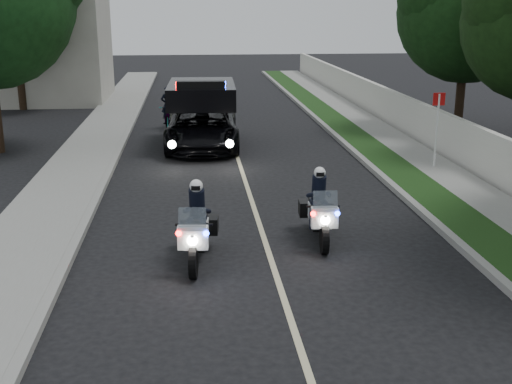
% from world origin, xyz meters
% --- Properties ---
extents(ground, '(120.00, 120.00, 0.00)m').
position_xyz_m(ground, '(0.00, 0.00, 0.00)').
color(ground, black).
rests_on(ground, ground).
extents(curb_right, '(0.20, 60.00, 0.15)m').
position_xyz_m(curb_right, '(4.10, 10.00, 0.07)').
color(curb_right, gray).
rests_on(curb_right, ground).
extents(grass_verge, '(1.20, 60.00, 0.16)m').
position_xyz_m(grass_verge, '(4.80, 10.00, 0.08)').
color(grass_verge, '#193814').
rests_on(grass_verge, ground).
extents(sidewalk_right, '(1.40, 60.00, 0.16)m').
position_xyz_m(sidewalk_right, '(6.10, 10.00, 0.08)').
color(sidewalk_right, gray).
rests_on(sidewalk_right, ground).
extents(property_wall, '(0.22, 60.00, 1.50)m').
position_xyz_m(property_wall, '(7.10, 10.00, 0.75)').
color(property_wall, beige).
rests_on(property_wall, ground).
extents(curb_left, '(0.20, 60.00, 0.15)m').
position_xyz_m(curb_left, '(-4.10, 10.00, 0.07)').
color(curb_left, gray).
rests_on(curb_left, ground).
extents(sidewalk_left, '(2.00, 60.00, 0.16)m').
position_xyz_m(sidewalk_left, '(-5.20, 10.00, 0.08)').
color(sidewalk_left, gray).
rests_on(sidewalk_left, ground).
extents(building_far, '(8.00, 6.00, 7.00)m').
position_xyz_m(building_far, '(-10.00, 26.00, 3.50)').
color(building_far, '#A8A396').
rests_on(building_far, ground).
extents(lane_marking, '(0.12, 50.00, 0.01)m').
position_xyz_m(lane_marking, '(0.00, 10.00, 0.00)').
color(lane_marking, '#BFB78C').
rests_on(lane_marking, ground).
extents(police_moto_left, '(0.89, 2.05, 1.69)m').
position_xyz_m(police_moto_left, '(-1.50, 2.06, 0.00)').
color(police_moto_left, white).
rests_on(police_moto_left, ground).
extents(police_moto_right, '(0.79, 1.97, 1.64)m').
position_xyz_m(police_moto_right, '(1.20, 3.04, 0.00)').
color(police_moto_right, silver).
rests_on(police_moto_right, ground).
extents(police_suv, '(2.76, 5.64, 2.70)m').
position_xyz_m(police_suv, '(-1.15, 13.15, 0.00)').
color(police_suv, black).
rests_on(police_suv, ground).
extents(bicycle, '(0.74, 1.91, 0.99)m').
position_xyz_m(bicycle, '(-2.50, 17.08, 0.00)').
color(bicycle, black).
rests_on(bicycle, ground).
extents(cyclist, '(0.60, 0.43, 1.58)m').
position_xyz_m(cyclist, '(-2.50, 17.08, 0.00)').
color(cyclist, black).
rests_on(cyclist, ground).
extents(sign_post, '(0.42, 0.42, 2.54)m').
position_xyz_m(sign_post, '(6.00, 8.81, 0.00)').
color(sign_post, '#A7270B').
rests_on(sign_post, ground).
extents(tree_right_d, '(6.05, 6.05, 9.18)m').
position_xyz_m(tree_right_d, '(9.42, 15.23, 0.00)').
color(tree_right_d, '#153712').
rests_on(tree_right_d, ground).
extents(tree_left_near, '(7.98, 7.98, 10.23)m').
position_xyz_m(tree_left_near, '(-8.32, 12.99, 0.00)').
color(tree_left_near, '#154017').
rests_on(tree_left_near, ground).
extents(tree_left_far, '(6.36, 6.36, 10.11)m').
position_xyz_m(tree_left_far, '(-9.87, 22.99, 0.00)').
color(tree_left_far, black).
rests_on(tree_left_far, ground).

